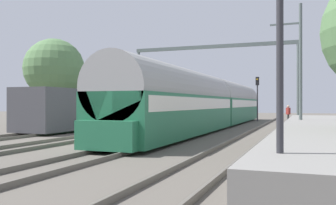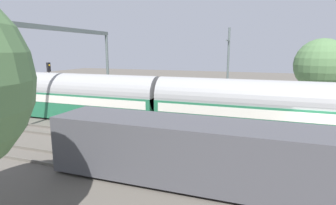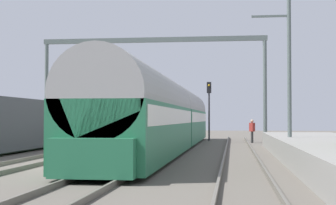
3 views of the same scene
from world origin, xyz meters
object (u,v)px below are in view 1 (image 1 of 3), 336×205
at_px(catenary_gantry, 212,64).
at_px(freight_car, 88,109).
at_px(railway_signal_far, 257,93).
at_px(passenger_train, 213,103).
at_px(person_crossing, 288,113).
at_px(railway_signal_near, 280,36).

bearing_deg(catenary_gantry, freight_car, -115.45).
height_order(freight_car, railway_signal_far, railway_signal_far).
height_order(passenger_train, freight_car, passenger_train).
bearing_deg(freight_car, person_crossing, 45.34).
distance_m(railway_signal_near, catenary_gantry, 30.34).
bearing_deg(freight_car, passenger_train, 29.50).
bearing_deg(railway_signal_far, railway_signal_near, -82.27).
relative_size(freight_car, railway_signal_near, 2.57).
xyz_separation_m(passenger_train, railway_signal_near, (6.40, -20.61, 1.27)).
bearing_deg(passenger_train, railway_signal_near, -72.74).
xyz_separation_m(railway_signal_far, catenary_gantry, (-4.00, -4.03, 2.85)).
xyz_separation_m(railway_signal_near, catenary_gantry, (-8.48, 29.01, 2.69)).
bearing_deg(railway_signal_near, catenary_gantry, 106.30).
relative_size(passenger_train, railway_signal_far, 6.88).
distance_m(passenger_train, catenary_gantry, 9.51).
height_order(passenger_train, catenary_gantry, catenary_gantry).
xyz_separation_m(passenger_train, catenary_gantry, (-2.08, 8.40, 3.95)).
bearing_deg(freight_car, railway_signal_far, 59.16).
xyz_separation_m(person_crossing, railway_signal_near, (1.17, -29.62, 2.21)).
distance_m(person_crossing, railway_signal_far, 5.19).
bearing_deg(railway_signal_near, freight_car, 132.78).
relative_size(person_crossing, catenary_gantry, 0.10).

